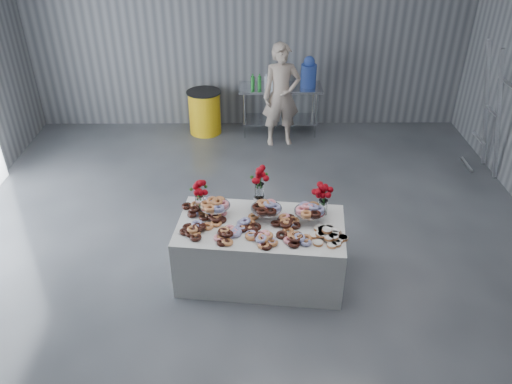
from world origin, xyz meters
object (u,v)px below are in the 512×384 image
display_table (261,250)px  water_jug (309,73)px  trash_barrel (205,112)px  person (281,96)px  stepladder (492,111)px  prep_table (280,101)px

display_table → water_jug: bearing=77.2°
display_table → trash_barrel: bearing=103.5°
water_jug → person: (-0.50, -0.46, -0.25)m
stepladder → display_table: bearing=-145.1°
prep_table → water_jug: bearing=-0.0°
water_jug → person: size_ratio=0.31×
person → trash_barrel: bearing=154.2°
trash_barrel → prep_table: bearing=0.0°
person → display_table: bearing=-104.1°
stepladder → person: bearing=161.3°
prep_table → water_jug: size_ratio=2.71×
person → stepladder: (3.18, -1.08, 0.15)m
display_table → stepladder: size_ratio=0.90×
water_jug → trash_barrel: bearing=-180.0°
water_jug → stepladder: stepladder is taller
display_table → trash_barrel: trash_barrel is taller
display_table → stepladder: stepladder is taller
prep_table → person: 0.54m
prep_table → water_jug: (0.50, -0.00, 0.53)m
display_table → person: person is taller
prep_table → trash_barrel: (-1.39, -0.00, -0.21)m
trash_barrel → display_table: bearing=-76.5°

